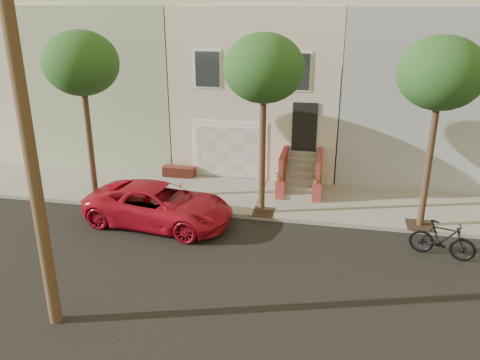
# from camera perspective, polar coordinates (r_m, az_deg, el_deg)

# --- Properties ---
(ground) EXTENTS (90.00, 90.00, 0.00)m
(ground) POSITION_cam_1_polar(r_m,az_deg,el_deg) (14.78, -3.83, -10.05)
(ground) COLOR black
(ground) RESTS_ON ground
(sidewalk) EXTENTS (40.00, 3.70, 0.15)m
(sidewalk) POSITION_cam_1_polar(r_m,az_deg,el_deg) (19.42, 0.26, -1.95)
(sidewalk) COLOR gray
(sidewalk) RESTS_ON ground
(house_row) EXTENTS (33.10, 11.70, 7.00)m
(house_row) POSITION_cam_1_polar(r_m,az_deg,el_deg) (24.00, 3.03, 11.29)
(house_row) COLOR beige
(house_row) RESTS_ON sidewalk
(tree_left) EXTENTS (2.70, 2.57, 6.30)m
(tree_left) POSITION_cam_1_polar(r_m,az_deg,el_deg) (18.60, -17.94, 12.64)
(tree_left) COLOR #2D2116
(tree_left) RESTS_ON sidewalk
(tree_mid) EXTENTS (2.70, 2.57, 6.30)m
(tree_mid) POSITION_cam_1_polar(r_m,az_deg,el_deg) (16.48, 2.78, 12.68)
(tree_mid) COLOR #2D2116
(tree_mid) RESTS_ON sidewalk
(tree_right) EXTENTS (2.70, 2.57, 6.30)m
(tree_right) POSITION_cam_1_polar(r_m,az_deg,el_deg) (16.58, 22.31, 11.24)
(tree_right) COLOR #2D2116
(tree_right) RESTS_ON sidewalk
(pickup_truck) EXTENTS (5.39, 2.99, 1.43)m
(pickup_truck) POSITION_cam_1_polar(r_m,az_deg,el_deg) (17.30, -9.34, -2.87)
(pickup_truck) COLOR #B10F24
(pickup_truck) RESTS_ON ground
(motorcycle) EXTENTS (2.01, 1.06, 1.16)m
(motorcycle) POSITION_cam_1_polar(r_m,az_deg,el_deg) (16.24, 22.42, -6.39)
(motorcycle) COLOR black
(motorcycle) RESTS_ON ground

